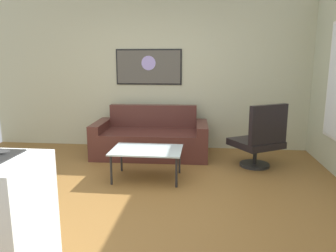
# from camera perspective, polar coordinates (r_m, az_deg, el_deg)

# --- Properties ---
(ground) EXTENTS (6.40, 6.40, 0.04)m
(ground) POSITION_cam_1_polar(r_m,az_deg,el_deg) (3.86, -5.63, -13.14)
(ground) COLOR brown
(back_wall) EXTENTS (6.40, 0.05, 2.80)m
(back_wall) POSITION_cam_1_polar(r_m,az_deg,el_deg) (5.91, -1.06, 9.68)
(back_wall) COLOR #B5B493
(back_wall) RESTS_ON ground
(couch) EXTENTS (1.91, 0.95, 0.82)m
(couch) POSITION_cam_1_polar(r_m,az_deg,el_deg) (5.49, -3.01, -2.36)
(couch) COLOR #49231E
(couch) RESTS_ON ground
(coffee_table) EXTENTS (0.94, 0.63, 0.41)m
(coffee_table) POSITION_cam_1_polar(r_m,az_deg,el_deg) (4.37, -3.75, -4.51)
(coffee_table) COLOR silver
(coffee_table) RESTS_ON ground
(armchair) EXTENTS (0.87, 0.86, 0.97)m
(armchair) POSITION_cam_1_polar(r_m,az_deg,el_deg) (4.97, 15.91, -2.20)
(armchair) COLOR black
(armchair) RESTS_ON ground
(wall_painting) EXTENTS (1.19, 0.03, 0.63)m
(wall_painting) POSITION_cam_1_polar(r_m,az_deg,el_deg) (5.90, -3.43, 10.36)
(wall_painting) COLOR black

